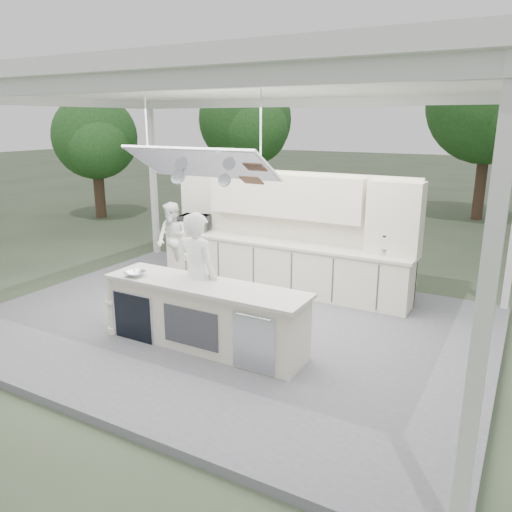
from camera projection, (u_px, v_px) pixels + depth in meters
The scene contains 12 objects.
ground at pixel (228, 329), 8.16m from camera, with size 90.00×90.00×0.00m, color #435037.
stage_deck at pixel (228, 325), 8.14m from camera, with size 8.00×6.00×0.12m, color slate.
tent at pixel (223, 90), 7.16m from camera, with size 8.20×6.20×3.86m.
demo_island at pixel (204, 315), 7.15m from camera, with size 3.10×0.79×0.95m.
back_counter at pixel (280, 265), 9.60m from camera, with size 5.08×0.72×0.95m.
back_wall_unit at pixel (307, 215), 9.31m from camera, with size 5.05×0.48×2.25m.
tree_cluster at pixel (388, 120), 15.59m from camera, with size 19.55×9.40×5.85m.
head_chef at pixel (198, 276), 7.31m from camera, with size 0.70×0.46×1.92m, color white.
sous_chef at pixel (173, 240), 10.31m from camera, with size 0.76×0.59×1.56m, color white.
toaster_oven at pixel (195, 223), 10.36m from camera, with size 0.58×0.39×0.32m, color #B3B6BB.
bowl_large at pixel (135, 274), 7.36m from camera, with size 0.29×0.29×0.07m, color silver.
bowl_small at pixel (205, 275), 7.29m from camera, with size 0.25×0.25×0.08m, color silver.
Camera 1 is at (4.08, -6.37, 3.31)m, focal length 35.00 mm.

